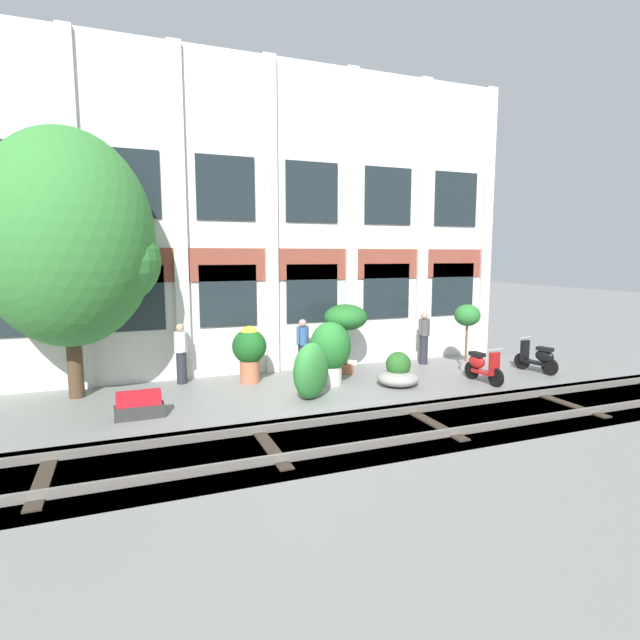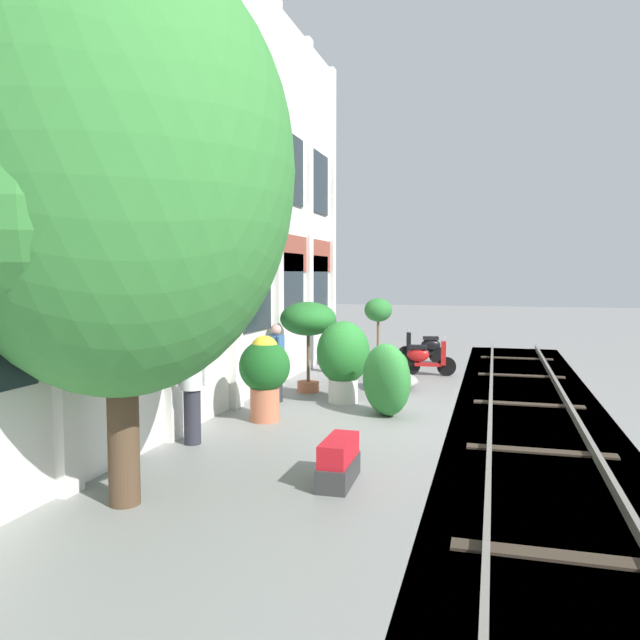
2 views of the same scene
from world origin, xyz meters
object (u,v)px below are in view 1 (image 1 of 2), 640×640
at_px(scooter_second_parked, 482,366).
at_px(resident_by_doorway, 303,345).
at_px(topiary_hedge, 311,371).
at_px(potted_plant_low_pan, 467,319).
at_px(resident_watching_tracks, 424,336).
at_px(scooter_near_curb, 538,358).
at_px(broadleaf_tree, 67,244).
at_px(potted_plant_ribbed_drum, 249,349).
at_px(resident_near_plants, 181,352).
at_px(potted_plant_tall_urn, 346,320).
at_px(potted_plant_square_trough, 139,405).
at_px(potted_plant_glazed_jar, 330,349).
at_px(potted_plant_wide_bowl, 398,373).

xyz_separation_m(scooter_second_parked, resident_by_doorway, (-4.14, 2.58, 0.41)).
height_order(resident_by_doorway, topiary_hedge, resident_by_doorway).
relative_size(potted_plant_low_pan, resident_watching_tracks, 1.20).
relative_size(scooter_near_curb, resident_watching_tracks, 0.85).
bearing_deg(broadleaf_tree, potted_plant_ribbed_drum, -1.60).
height_order(potted_plant_ribbed_drum, resident_near_plants, resident_near_plants).
bearing_deg(potted_plant_tall_urn, broadleaf_tree, 179.38).
bearing_deg(resident_watching_tracks, potted_plant_low_pan, 7.74).
height_order(potted_plant_low_pan, potted_plant_square_trough, potted_plant_low_pan).
height_order(broadleaf_tree, resident_by_doorway, broadleaf_tree).
xyz_separation_m(resident_watching_tracks, topiary_hedge, (-4.56, -2.26, -0.21)).
bearing_deg(broadleaf_tree, scooter_second_parked, -13.23).
bearing_deg(scooter_second_parked, scooter_near_curb, 94.46).
distance_m(potted_plant_glazed_jar, scooter_second_parked, 4.07).
bearing_deg(potted_plant_square_trough, potted_plant_glazed_jar, 12.86).
distance_m(potted_plant_wide_bowl, resident_near_plants, 5.69).
bearing_deg(potted_plant_glazed_jar, potted_plant_ribbed_drum, 153.42).
height_order(potted_plant_wide_bowl, resident_near_plants, resident_near_plants).
bearing_deg(potted_plant_ribbed_drum, broadleaf_tree, 178.40).
distance_m(potted_plant_square_trough, scooter_near_curb, 10.81).
relative_size(scooter_near_curb, topiary_hedge, 1.03).
xyz_separation_m(resident_by_doorway, resident_near_plants, (-3.31, 0.18, 0.01)).
bearing_deg(scooter_second_parked, potted_plant_ribbed_drum, -114.34).
bearing_deg(potted_plant_low_pan, potted_plant_glazed_jar, -178.92).
xyz_separation_m(potted_plant_wide_bowl, resident_by_doorway, (-1.87, 2.10, 0.51)).
bearing_deg(scooter_second_parked, potted_plant_wide_bowl, -105.18).
height_order(resident_by_doorway, resident_watching_tracks, resident_watching_tracks).
bearing_deg(potted_plant_tall_urn, potted_plant_square_trough, -159.66).
relative_size(potted_plant_wide_bowl, potted_plant_ribbed_drum, 0.72).
bearing_deg(potted_plant_glazed_jar, broadleaf_tree, 169.96).
xyz_separation_m(broadleaf_tree, topiary_hedge, (5.17, -2.11, -2.95)).
bearing_deg(broadleaf_tree, potted_plant_tall_urn, -0.62).
height_order(scooter_near_curb, resident_by_doorway, resident_by_doorway).
distance_m(potted_plant_tall_urn, resident_by_doorway, 1.41).
xyz_separation_m(broadleaf_tree, resident_watching_tracks, (9.73, 0.15, -2.75)).
height_order(potted_plant_wide_bowl, potted_plant_ribbed_drum, potted_plant_ribbed_drum).
xyz_separation_m(potted_plant_wide_bowl, potted_plant_low_pan, (2.78, 0.86, 1.16)).
bearing_deg(potted_plant_ribbed_drum, resident_near_plants, 162.30).
bearing_deg(scooter_second_parked, potted_plant_glazed_jar, -111.41).
bearing_deg(potted_plant_ribbed_drum, potted_plant_tall_urn, 0.85).
xyz_separation_m(resident_watching_tracks, resident_near_plants, (-7.26, 0.27, -0.01)).
bearing_deg(potted_plant_low_pan, resident_by_doorway, 165.06).
bearing_deg(potted_plant_glazed_jar, potted_plant_square_trough, -167.14).
bearing_deg(potted_plant_glazed_jar, resident_near_plants, 157.44).
distance_m(potted_plant_glazed_jar, scooter_near_curb, 6.16).
height_order(potted_plant_wide_bowl, potted_plant_low_pan, potted_plant_low_pan).
xyz_separation_m(potted_plant_wide_bowl, potted_plant_square_trough, (-6.32, -0.30, -0.07)).
bearing_deg(resident_watching_tracks, resident_near_plants, -116.04).
xyz_separation_m(resident_by_doorway, resident_watching_tracks, (3.94, -0.09, 0.03)).
relative_size(resident_by_doorway, resident_near_plants, 0.99).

